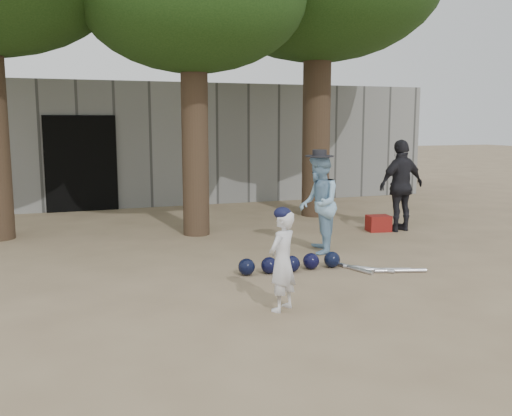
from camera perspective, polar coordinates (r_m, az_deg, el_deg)
name	(u,v)px	position (r m, az deg, el deg)	size (l,w,h in m)	color
ground	(236,307)	(6.51, -1.97, -9.84)	(70.00, 70.00, 0.00)	#937C5E
boy_player	(282,261)	(6.25, 2.63, -5.30)	(0.41, 0.27, 1.12)	silver
spectator_blue	(319,204)	(8.99, 6.29, 0.40)	(0.76, 0.59, 1.56)	#91BDE0
spectator_dark	(401,186)	(11.08, 14.32, 2.18)	(1.01, 0.42, 1.73)	black
red_bag	(378,223)	(11.05, 12.15, -1.50)	(0.42, 0.32, 0.30)	maroon
back_building	(120,142)	(16.33, -13.42, 6.46)	(16.00, 5.24, 3.00)	gray
helmet_row	(291,263)	(7.95, 3.49, -5.54)	(1.51, 0.29, 0.23)	black
bat_pile	(376,269)	(8.14, 11.96, -6.01)	(1.03, 0.84, 0.06)	silver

